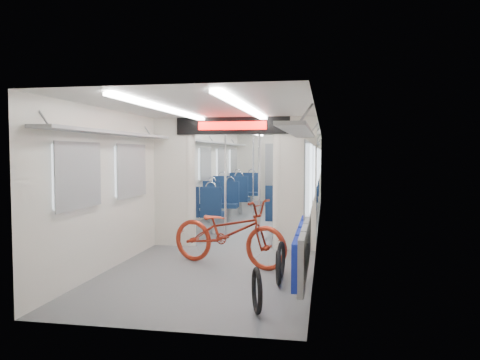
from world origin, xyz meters
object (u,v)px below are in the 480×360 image
Objects in this scene: bike_hoop_b at (278,270)px; flip_bench at (303,247)px; bicycle at (228,232)px; stanchion_near_right at (259,181)px; seat_bay_near_left at (211,203)px; seat_bay_far_left at (238,190)px; bike_hoop_a at (257,293)px; seat_bay_near_right at (294,204)px; stanchion_far_right at (277,174)px; bike_hoop_c at (281,262)px; stanchion_far_left at (253,173)px; stanchion_near_left at (225,181)px; seat_bay_far_right at (302,191)px.

flip_bench is at bearing -51.96° from bike_hoop_b.
stanchion_near_right reaches higher than bicycle.
seat_bay_near_left reaches higher than bicycle.
bike_hoop_a is at bearing -78.14° from seat_bay_far_left.
stanchion_far_right is at bearing 106.75° from seat_bay_near_right.
stanchion_far_left is (-1.26, 5.71, 0.93)m from bike_hoop_c.
bicycle is at bearing -85.33° from stanchion_far_left.
stanchion_near_left and stanchion_far_right have the same top height.
stanchion_near_right is (-0.55, -1.46, 0.58)m from seat_bay_near_right.
flip_bench is 0.92× the size of seat_bay_far_left.
bike_hoop_c is 0.22× the size of stanchion_near_left.
seat_bay_near_right reaches higher than bike_hoop_c.
seat_bay_near_right reaches higher than bicycle.
stanchion_far_right reaches higher than seat_bay_far_left.
stanchion_near_left is 3.44m from stanchion_far_left.
seat_bay_near_right is at bearing 95.11° from flip_bench.
stanchion_near_right is at bearing 102.89° from bike_hoop_b.
bike_hoop_a is 1.43m from bike_hoop_c.
stanchion_near_left is (-1.57, 3.03, 0.57)m from flip_bench.
seat_bay_near_left is 0.90× the size of seat_bay_near_right.
stanchion_far_right is at bearing -108.06° from seat_bay_far_right.
seat_bay_far_left reaches higher than bike_hoop_a.
bike_hoop_c is 2.72m from stanchion_near_right.
seat_bay_near_left is 0.90× the size of stanchion_far_left.
seat_bay_far_left is at bearing 105.76° from flip_bench.
bike_hoop_a is at bearing -80.93° from stanchion_far_left.
seat_bay_near_left is at bearing -90.00° from seat_bay_far_left.
bike_hoop_a is 0.98× the size of bike_hoop_c.
stanchion_near_right is (1.32, -1.59, 0.61)m from seat_bay_near_left.
stanchion_near_right is at bearing -110.73° from seat_bay_near_right.
stanchion_far_right is (0.60, 0.10, 0.00)m from stanchion_far_left.
seat_bay_far_right is (-0.09, 7.88, 0.36)m from bike_hoop_b.
bike_hoop_b is 0.33m from bike_hoop_c.
stanchion_near_right is 1.00× the size of stanchion_far_right.
bike_hoop_a is 8.98m from seat_bay_far_right.
seat_bay_near_right is at bearing 5.64° from bicycle.
seat_bay_far_left reaches higher than bike_hoop_b.
flip_bench is 4.71m from seat_bay_near_right.
seat_bay_far_right is (0.03, 8.98, 0.34)m from bike_hoop_a.
stanchion_near_right reaches higher than seat_bay_far_left.
stanchion_far_left is at bearing -66.81° from seat_bay_far_left.
bicycle is 0.83× the size of stanchion_near_right.
stanchion_far_right reaches higher than seat_bay_near_right.
seat_bay_near_left is at bearing -126.74° from stanchion_far_right.
stanchion_near_left reaches higher than bicycle.
bike_hoop_b is at bearing -77.11° from stanchion_near_right.
seat_bay_near_right is 0.99× the size of stanchion_near_left.
stanchion_near_right reaches higher than seat_bay_far_right.
bicycle is 0.89× the size of flip_bench.
bike_hoop_b is (0.84, -0.92, -0.30)m from bicycle.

